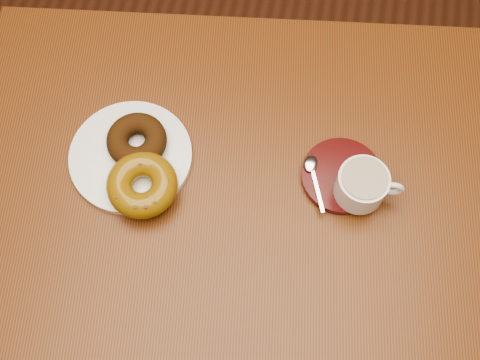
% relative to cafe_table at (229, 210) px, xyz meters
% --- Properties ---
extents(cafe_table, '(0.97, 0.78, 0.83)m').
position_rel_cafe_table_xyz_m(cafe_table, '(0.00, 0.00, 0.00)').
color(cafe_table, '#603314').
rests_on(cafe_table, ground).
extents(donut_plate, '(0.26, 0.26, 0.01)m').
position_rel_cafe_table_xyz_m(donut_plate, '(-0.17, 0.01, 0.14)').
color(donut_plate, white).
rests_on(donut_plate, cafe_table).
extents(donut_cinnamon, '(0.12, 0.12, 0.04)m').
position_rel_cafe_table_xyz_m(donut_cinnamon, '(-0.16, 0.03, 0.16)').
color(donut_cinnamon, '#391F0B').
rests_on(donut_cinnamon, donut_plate).
extents(donut_caramel, '(0.12, 0.12, 0.04)m').
position_rel_cafe_table_xyz_m(donut_caramel, '(-0.13, -0.04, 0.17)').
color(donut_caramel, '#845E0E').
rests_on(donut_caramel, donut_plate).
extents(saucer, '(0.18, 0.18, 0.01)m').
position_rel_cafe_table_xyz_m(saucer, '(0.18, 0.04, 0.14)').
color(saucer, '#3C0808').
rests_on(saucer, cafe_table).
extents(coffee_cup, '(0.11, 0.08, 0.06)m').
position_rel_cafe_table_xyz_m(coffee_cup, '(0.21, 0.02, 0.17)').
color(coffee_cup, white).
rests_on(coffee_cup, saucer).
extents(teaspoon, '(0.05, 0.10, 0.01)m').
position_rel_cafe_table_xyz_m(teaspoon, '(0.13, 0.04, 0.15)').
color(teaspoon, silver).
rests_on(teaspoon, saucer).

